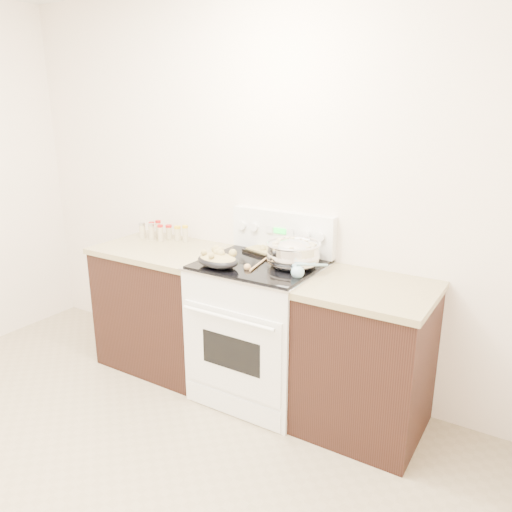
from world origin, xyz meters
The scene contains 11 objects.
ground_plane centered at (0.00, 0.00, -0.01)m, with size 4.00×3.50×0.02m, color tan.
room_shell centered at (0.00, 0.00, 1.70)m, with size 4.10×3.60×2.75m.
counter_left centered at (-0.48, 1.43, 0.46)m, with size 0.93×0.67×0.92m.
counter_right centered at (1.08, 1.43, 0.46)m, with size 0.73×0.67×0.92m.
kitchen_range centered at (0.35, 1.42, 0.49)m, with size 0.78×0.73×1.22m.
mixing_bowl centered at (0.56, 1.46, 1.02)m, with size 0.35×0.35×0.20m.
roasting_pan centered at (0.17, 1.21, 0.99)m, with size 0.32×0.24×0.12m.
baking_sheet centered at (0.33, 1.64, 0.96)m, with size 0.43×0.35×0.06m.
wooden_spoon centered at (0.36, 1.31, 0.95)m, with size 0.07×0.28×0.04m.
blue_ladle centered at (0.69, 1.31, 0.98)m, with size 0.14×0.26×0.10m.
spice_jars centered at (-0.64, 1.60, 0.98)m, with size 0.40×0.15×0.13m.
Camera 1 is at (1.92, -1.17, 1.91)m, focal length 35.00 mm.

